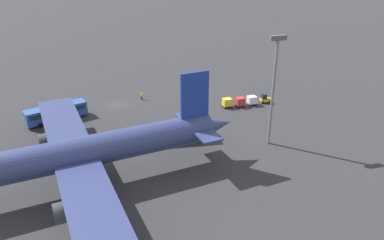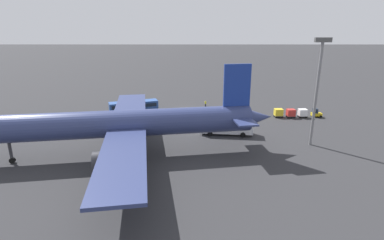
# 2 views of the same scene
# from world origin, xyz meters

# --- Properties ---
(ground_plane) EXTENTS (600.00, 600.00, 0.00)m
(ground_plane) POSITION_xyz_m (0.00, 0.00, 0.00)
(ground_plane) COLOR #2D2D30
(airplane) EXTENTS (54.18, 47.49, 15.21)m
(airplane) POSITION_xyz_m (10.49, 31.24, 5.71)
(airplane) COLOR navy
(airplane) RESTS_ON ground
(shuttle_bus_near) EXTENTS (12.26, 6.76, 3.19)m
(shuttle_bus_near) POSITION_xyz_m (12.87, 5.23, 1.92)
(shuttle_bus_near) COLOR #2D5199
(shuttle_bus_near) RESTS_ON ground
(shuttle_bus_far) EXTENTS (10.77, 3.90, 3.07)m
(shuttle_bus_far) POSITION_xyz_m (-8.84, 20.37, 1.85)
(shuttle_bus_far) COLOR white
(shuttle_bus_far) RESTS_ON ground
(baggage_tug) EXTENTS (2.46, 1.73, 2.10)m
(baggage_tug) POSITION_xyz_m (-31.97, 7.99, 0.94)
(baggage_tug) COLOR gold
(baggage_tug) RESTS_ON ground
(worker_person) EXTENTS (0.38, 0.38, 1.74)m
(worker_person) POSITION_xyz_m (-5.48, -1.60, 0.87)
(worker_person) COLOR #1E1E2D
(worker_person) RESTS_ON ground
(cargo_cart_white) EXTENTS (2.09, 1.79, 2.06)m
(cargo_cart_white) POSITION_xyz_m (-28.54, 8.44, 1.19)
(cargo_cart_white) COLOR #38383D
(cargo_cart_white) RESTS_ON ground
(cargo_cart_red) EXTENTS (2.09, 1.79, 2.06)m
(cargo_cart_red) POSITION_xyz_m (-25.66, 8.56, 1.19)
(cargo_cart_red) COLOR #38383D
(cargo_cart_red) RESTS_ON ground
(cargo_cart_yellow) EXTENTS (2.09, 1.79, 2.06)m
(cargo_cart_yellow) POSITION_xyz_m (-22.77, 8.23, 1.19)
(cargo_cart_yellow) COLOR #38383D
(cargo_cart_yellow) RESTS_ON ground
(light_pole) EXTENTS (2.80, 0.70, 19.35)m
(light_pole) POSITION_xyz_m (-23.89, 25.91, 11.72)
(light_pole) COLOR slate
(light_pole) RESTS_ON ground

